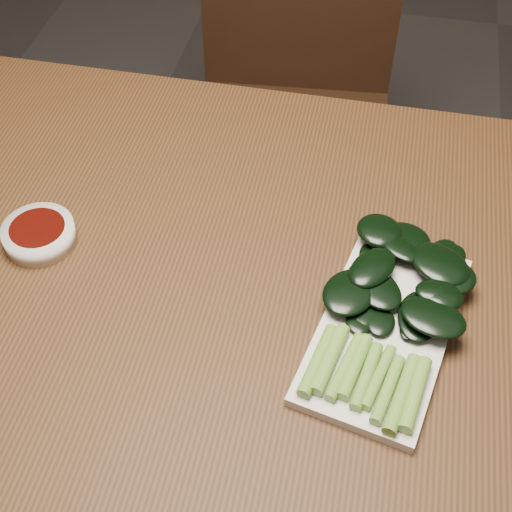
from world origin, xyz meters
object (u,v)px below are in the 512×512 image
Objects in this scene: gai_lan at (395,293)px; chair_far at (293,102)px; serving_plate at (385,328)px; sauce_bowl at (39,234)px; table at (226,311)px.

chair_far is at bearing 108.16° from gai_lan.
serving_plate is 0.05m from gai_lan.
gai_lan is (0.24, -0.73, 0.29)m from chair_far.
serving_plate is 0.95× the size of gai_lan.
serving_plate is at bearing -6.61° from sauce_bowl.
chair_far is 0.80m from sauce_bowl.
sauce_bowl is 0.46m from gai_lan.
chair_far is 0.85m from serving_plate.
table is 0.27m from sauce_bowl.
serving_plate is at bearing -98.54° from gai_lan.
chair_far reaches higher than gai_lan.
chair_far is (-0.03, 0.72, -0.19)m from table.
gai_lan reaches higher than sauce_bowl.
table is at bearing 168.15° from serving_plate.
table is 0.23m from gai_lan.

